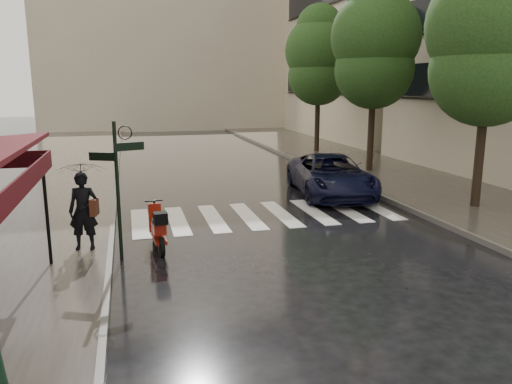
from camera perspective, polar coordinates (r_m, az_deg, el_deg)
name	(u,v)px	position (r m, az deg, el deg)	size (l,w,h in m)	color
ground	(192,310)	(9.03, -7.35, -13.24)	(120.00, 120.00, 0.00)	black
sidewalk_near	(34,187)	(20.78, -24.08, 0.53)	(6.00, 60.00, 0.12)	#38332D
sidewalk_far	(384,171)	(23.32, 14.43, 2.37)	(5.50, 60.00, 0.12)	#38332D
curb_near	(117,183)	(20.47, -15.65, 1.02)	(0.12, 60.00, 0.16)	#595651
curb_far	(326,173)	(22.11, 8.05, 2.15)	(0.12, 60.00, 0.16)	#595651
crosswalk	(265,215)	(15.14, 0.98, -2.61)	(7.85, 3.20, 0.01)	silver
signpost	(117,180)	(11.30, -15.56, 1.37)	(1.17, 0.29, 3.10)	black
haussmann_far	(374,8)	(38.69, 13.29, 19.82)	(8.00, 16.00, 18.50)	#BDA991
backdrop_building	(168,13)	(46.69, -10.08, 19.49)	(22.00, 6.00, 20.00)	#BDA991
tree_near	(491,34)	(16.88, 25.26, 15.99)	(3.80, 3.80, 7.99)	black
tree_mid	(375,43)	(22.72, 13.46, 16.18)	(3.80, 3.80, 8.34)	black
tree_far	(319,56)	(29.17, 7.20, 15.17)	(3.80, 3.80, 8.16)	black
pedestrian_with_umbrella	(81,178)	(11.94, -19.36, 1.54)	(1.25, 1.27, 2.53)	black
scooter	(158,229)	(12.09, -11.13, -4.20)	(0.47, 1.64, 1.08)	black
parked_car	(331,175)	(17.94, 8.55, 1.91)	(2.37, 5.15, 1.43)	black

